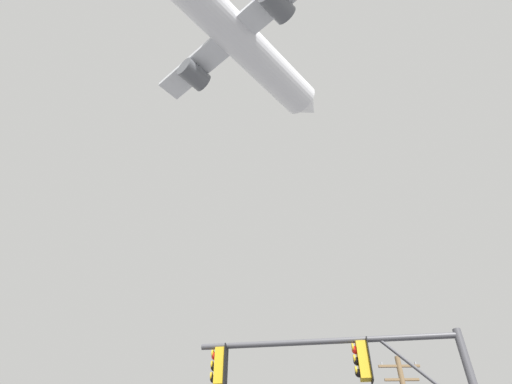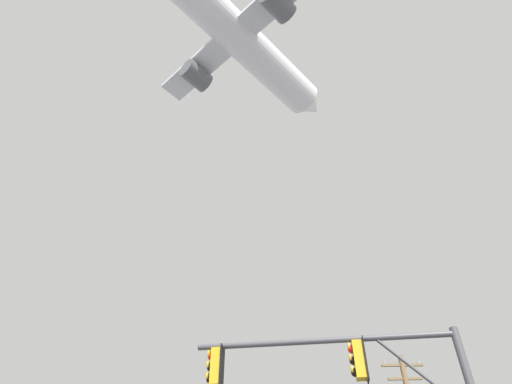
% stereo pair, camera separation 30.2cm
% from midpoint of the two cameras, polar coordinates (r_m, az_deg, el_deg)
% --- Properties ---
extents(airplane, '(21.20, 23.96, 7.78)m').
position_cam_midpoint_polar(airplane, '(50.83, -2.63, 19.50)').
color(airplane, white).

